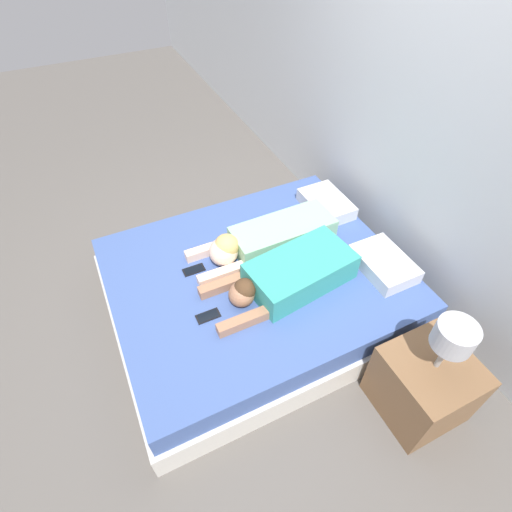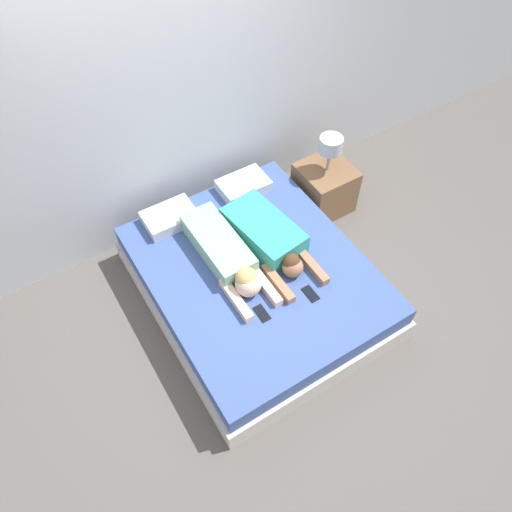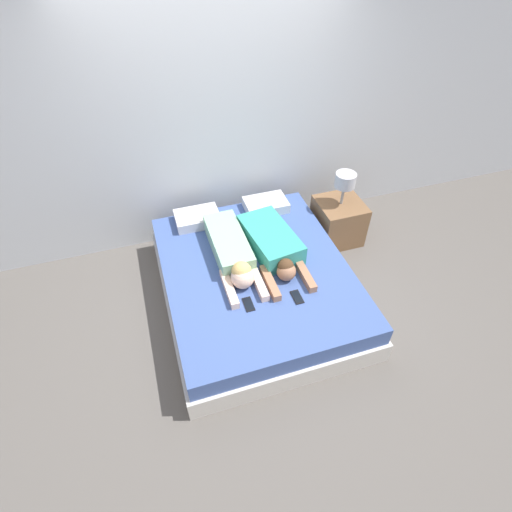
{
  "view_description": "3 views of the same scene",
  "coord_description": "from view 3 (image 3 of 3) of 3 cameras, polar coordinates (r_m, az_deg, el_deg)",
  "views": [
    {
      "loc": [
        1.73,
        -0.83,
        2.53
      ],
      "look_at": [
        0.0,
        0.0,
        0.56
      ],
      "focal_mm": 28.0,
      "sensor_mm": 36.0,
      "label": 1
    },
    {
      "loc": [
        -1.29,
        -2.07,
        3.7
      ],
      "look_at": [
        0.0,
        0.0,
        0.56
      ],
      "focal_mm": 35.0,
      "sensor_mm": 36.0,
      "label": 2
    },
    {
      "loc": [
        -0.79,
        -2.47,
        3.05
      ],
      "look_at": [
        0.0,
        0.0,
        0.56
      ],
      "focal_mm": 28.0,
      "sensor_mm": 36.0,
      "label": 3
    }
  ],
  "objects": [
    {
      "name": "person_left",
      "position": [
        3.71,
        -3.39,
        0.46
      ],
      "size": [
        0.33,
        1.11,
        0.24
      ],
      "color": "#8CBF99",
      "rests_on": "bed"
    },
    {
      "name": "bed",
      "position": [
        3.85,
        0.0,
        -3.86
      ],
      "size": [
        1.73,
        2.08,
        0.41
      ],
      "color": "beige",
      "rests_on": "ground_plane"
    },
    {
      "name": "pillow_head_left",
      "position": [
        4.21,
        -8.37,
        5.38
      ],
      "size": [
        0.45,
        0.31,
        0.11
      ],
      "color": "silver",
      "rests_on": "bed"
    },
    {
      "name": "nightstand",
      "position": [
        4.56,
        11.68,
        5.22
      ],
      "size": [
        0.49,
        0.49,
        0.85
      ],
      "color": "brown",
      "rests_on": "ground_plane"
    },
    {
      "name": "ground_plane",
      "position": [
        4.0,
        0.0,
        -5.82
      ],
      "size": [
        12.0,
        12.0,
        0.0
      ],
      "primitive_type": "plane",
      "color": "#5B5651"
    },
    {
      "name": "person_right",
      "position": [
        3.79,
        2.43,
        1.62
      ],
      "size": [
        0.48,
        1.06,
        0.2
      ],
      "color": "teal",
      "rests_on": "bed"
    },
    {
      "name": "cell_phone_right",
      "position": [
        3.47,
        5.88,
        -5.85
      ],
      "size": [
        0.08,
        0.15,
        0.01
      ],
      "color": "black",
      "rests_on": "bed"
    },
    {
      "name": "pillow_head_right",
      "position": [
        4.35,
        1.41,
        7.31
      ],
      "size": [
        0.45,
        0.31,
        0.11
      ],
      "color": "silver",
      "rests_on": "bed"
    },
    {
      "name": "cell_phone_left",
      "position": [
        3.4,
        -1.08,
        -6.91
      ],
      "size": [
        0.08,
        0.15,
        0.01
      ],
      "color": "black",
      "rests_on": "bed"
    },
    {
      "name": "wall_back",
      "position": [
        4.14,
        -5.31,
        18.56
      ],
      "size": [
        12.0,
        0.06,
        2.6
      ],
      "color": "silver",
      "rests_on": "ground_plane"
    }
  ]
}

